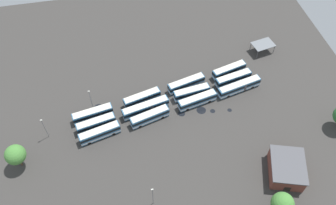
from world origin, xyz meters
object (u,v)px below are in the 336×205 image
at_px(bus_row1_slot0, 186,84).
at_px(bus_row2_slot2, 150,117).
at_px(lamp_post_far_corner, 45,128).
at_px(tree_east_edge, 15,155).
at_px(bus_row0_slot0, 229,70).
at_px(bus_row1_slot1, 191,92).
at_px(bus_row0_slot1, 233,79).
at_px(maintenance_shelter, 263,44).
at_px(lamp_post_mid_lot, 91,99).
at_px(bus_row0_slot2, 239,87).
at_px(bus_row3_slot0, 93,114).
at_px(bus_row3_slot2, 100,133).
at_px(tree_northeast, 283,204).
at_px(lamp_post_near_entrance, 153,196).
at_px(depot_building, 286,169).
at_px(bus_row2_slot1, 146,108).
at_px(bus_row3_slot1, 96,124).
at_px(bus_row1_slot2, 197,100).

relative_size(bus_row1_slot0, bus_row2_slot2, 1.03).
bearing_deg(lamp_post_far_corner, tree_east_edge, 48.06).
height_order(bus_row0_slot0, tree_east_edge, tree_east_edge).
bearing_deg(bus_row1_slot1, bus_row0_slot1, -168.61).
xyz_separation_m(maintenance_shelter, lamp_post_mid_lot, (62.25, 14.14, 1.49)).
bearing_deg(lamp_post_mid_lot, bus_row0_slot2, 177.47).
xyz_separation_m(bus_row2_slot2, bus_row3_slot0, (17.07, -4.60, 0.00)).
bearing_deg(bus_row3_slot2, tree_northeast, 142.69).
relative_size(bus_row2_slot2, tree_northeast, 1.49).
distance_m(maintenance_shelter, lamp_post_mid_lot, 63.86).
xyz_separation_m(bus_row3_slot2, lamp_post_near_entrance, (-11.85, 23.75, 2.85)).
relative_size(bus_row0_slot0, tree_northeast, 1.46).
bearing_deg(bus_row2_slot2, depot_building, 142.87).
distance_m(bus_row0_slot0, lamp_post_near_entrance, 52.72).
relative_size(bus_row2_slot1, bus_row3_slot2, 1.21).
relative_size(bus_row2_slot1, bus_row2_slot2, 1.21).
xyz_separation_m(bus_row0_slot0, bus_row3_slot2, (45.48, 16.75, 0.00)).
bearing_deg(bus_row3_slot1, bus_row3_slot2, 102.33).
xyz_separation_m(bus_row1_slot2, bus_row3_slot0, (33.01, -1.31, -0.00)).
bearing_deg(bus_row0_slot2, bus_row3_slot2, 10.94).
relative_size(bus_row1_slot0, bus_row2_slot1, 0.85).
bearing_deg(bus_row2_slot2, bus_row0_slot0, -155.22).
height_order(bus_row2_slot1, bus_row3_slot0, same).
xyz_separation_m(bus_row3_slot0, lamp_post_mid_lot, (-0.15, -3.58, 2.88)).
height_order(maintenance_shelter, tree_east_edge, tree_east_edge).
distance_m(bus_row1_slot0, bus_row3_slot0, 31.88).
xyz_separation_m(lamp_post_far_corner, lamp_post_near_entrance, (-27.08, 26.95, 0.05)).
bearing_deg(bus_row2_slot1, bus_row1_slot2, 178.59).
height_order(bus_row3_slot2, tree_east_edge, tree_east_edge).
xyz_separation_m(depot_building, lamp_post_mid_lot, (50.56, -33.65, 2.19)).
relative_size(bus_row1_slot0, lamp_post_mid_lot, 1.50).
bearing_deg(bus_row1_slot0, bus_row2_slot1, 25.94).
bearing_deg(lamp_post_mid_lot, bus_row1_slot2, 171.54).
relative_size(bus_row2_slot2, depot_building, 0.92).
bearing_deg(bus_row0_slot2, tree_east_edge, 11.48).
distance_m(bus_row0_slot2, bus_row1_slot1, 16.05).
bearing_deg(bus_row2_slot2, tree_northeast, 127.48).
bearing_deg(bus_row0_slot1, bus_row0_slot2, 102.01).
height_order(bus_row0_slot1, lamp_post_near_entrance, lamp_post_near_entrance).
height_order(bus_row3_slot0, tree_northeast, tree_northeast).
xyz_separation_m(bus_row0_slot0, bus_row3_slot1, (46.28, 13.10, -0.00)).
bearing_deg(bus_row0_slot2, depot_building, 94.82).
xyz_separation_m(lamp_post_mid_lot, lamp_post_near_entrance, (-13.20, 34.87, -0.03)).
bearing_deg(bus_row2_slot2, bus_row3_slot2, 10.70).
relative_size(bus_row2_slot1, lamp_post_far_corner, 1.80).
height_order(bus_row0_slot1, bus_row3_slot2, same).
relative_size(maintenance_shelter, tree_northeast, 1.00).
height_order(bus_row1_slot0, bus_row3_slot0, same).
relative_size(bus_row3_slot1, bus_row3_slot2, 0.96).
height_order(bus_row1_slot1, bus_row3_slot1, same).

